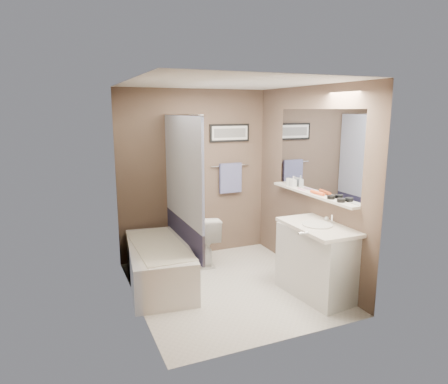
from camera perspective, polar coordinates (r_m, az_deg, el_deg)
name	(u,v)px	position (r m, az deg, el deg)	size (l,w,h in m)	color
ground	(229,287)	(4.98, 0.69, -13.39)	(2.50, 2.50, 0.00)	silver
ceiling	(229,85)	(4.52, 0.77, 15.08)	(2.20, 2.50, 0.04)	white
wall_back	(194,175)	(5.73, -4.24, 2.49)	(2.20, 0.04, 2.40)	brown
wall_front	(286,216)	(3.54, 8.79, -3.35)	(2.20, 0.04, 2.40)	brown
wall_left	(135,198)	(4.29, -12.58, -0.86)	(0.04, 2.50, 2.40)	brown
wall_right	(307,184)	(5.13, 11.84, 1.19)	(0.04, 2.50, 2.40)	brown
tile_surround	(127,206)	(4.82, -13.72, -2.00)	(0.02, 1.55, 2.00)	beige
curtain_rod	(181,115)	(4.84, -6.10, 10.88)	(0.02, 0.02, 1.55)	silver
curtain_upper	(183,169)	(4.90, -5.93, 3.26)	(0.03, 1.45, 1.28)	silver
curtain_lower	(184,234)	(5.08, -5.74, -5.93)	(0.03, 1.45, 0.36)	#2A274A
mirror	(317,151)	(4.96, 13.13, 5.68)	(0.02, 1.60, 1.00)	silver
shelf	(311,194)	(5.00, 12.35, -0.26)	(0.12, 1.60, 0.03)	silver
towel_bar	(230,166)	(5.90, 0.86, 3.77)	(0.02, 0.02, 0.60)	silver
towel	(230,178)	(5.91, 0.93, 2.02)	(0.34, 0.05, 0.44)	#8990C7
art_frame	(230,133)	(5.87, 0.81, 8.43)	(0.62, 0.03, 0.26)	black
art_mat	(230,133)	(5.86, 0.86, 8.43)	(0.56, 0.00, 0.20)	white
art_image	(230,133)	(5.86, 0.88, 8.43)	(0.50, 0.00, 0.13)	#595959
door	(336,231)	(3.90, 15.71, -5.33)	(0.80, 0.02, 2.00)	silver
door_handle	(303,233)	(3.75, 11.25, -5.79)	(0.02, 0.02, 0.10)	silver
bathtub	(159,265)	(5.03, -9.25, -10.19)	(0.70, 1.50, 0.50)	silver
tub_rim	(158,245)	(4.95, -9.35, -7.50)	(0.56, 1.36, 0.02)	silver
toilet	(203,239)	(5.61, -3.06, -6.68)	(0.39, 0.68, 0.69)	white
vanity	(317,262)	(4.76, 13.15, -9.70)	(0.50, 0.90, 0.80)	silver
countertop	(318,227)	(4.62, 13.29, -4.87)	(0.54, 0.96, 0.04)	silver
sink_basin	(317,225)	(4.61, 13.20, -4.55)	(0.34, 0.34, 0.01)	silver
faucet_spout	(332,219)	(4.72, 15.19, -3.75)	(0.02, 0.02, 0.10)	white
faucet_knob	(327,219)	(4.80, 14.44, -3.70)	(0.05, 0.05, 0.05)	silver
candle_bowl_near	(341,200)	(4.57, 16.37, -1.15)	(0.09, 0.09, 0.04)	black
candle_bowl_far	(331,197)	(4.70, 15.04, -0.72)	(0.09, 0.09, 0.04)	black
hair_brush_front	(317,193)	(4.90, 13.20, -0.11)	(0.04, 0.04, 0.22)	#EA5321
pink_comb	(301,189)	(5.17, 10.97, 0.40)	(0.03, 0.16, 0.01)	pink
glass_jar	(289,182)	(5.41, 9.26, 1.44)	(0.08, 0.08, 0.10)	silver
soap_bottle	(293,182)	(5.32, 9.86, 1.49)	(0.06, 0.07, 0.14)	#999999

